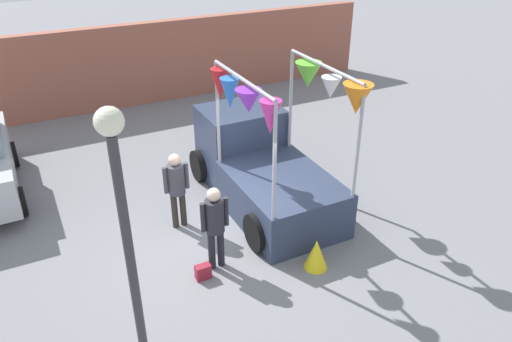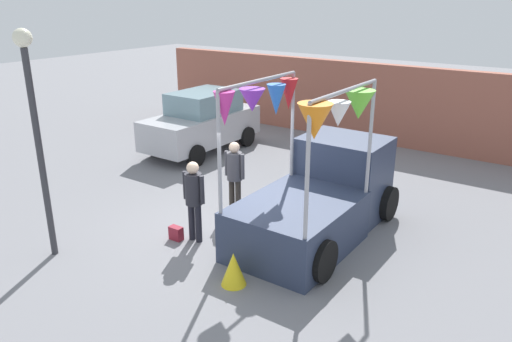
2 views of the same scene
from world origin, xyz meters
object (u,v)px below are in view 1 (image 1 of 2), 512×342
(vendor_truck, at_px, (260,161))
(handbag, at_px, (203,272))
(person_customer, at_px, (215,221))
(folded_kite_bundle_sunflower, at_px, (316,254))
(street_lamp, at_px, (125,228))
(person_vendor, at_px, (177,184))

(vendor_truck, xyz_separation_m, handbag, (-2.20, -2.05, -0.76))
(person_customer, relative_size, handbag, 6.00)
(handbag, relative_size, folded_kite_bundle_sunflower, 0.47)
(vendor_truck, relative_size, street_lamp, 0.99)
(person_vendor, bearing_deg, handbag, -95.50)
(person_customer, xyz_separation_m, street_lamp, (-1.86, -1.97, 1.70))
(person_vendor, distance_m, folded_kite_bundle_sunflower, 3.09)
(folded_kite_bundle_sunflower, bearing_deg, handbag, 161.71)
(person_vendor, xyz_separation_m, handbag, (-0.17, -1.76, -0.87))
(person_customer, relative_size, folded_kite_bundle_sunflower, 2.80)
(handbag, height_order, street_lamp, street_lamp)
(folded_kite_bundle_sunflower, bearing_deg, vendor_truck, 85.17)
(vendor_truck, height_order, person_vendor, vendor_truck)
(person_customer, distance_m, person_vendor, 1.57)
(vendor_truck, height_order, folded_kite_bundle_sunflower, vendor_truck)
(vendor_truck, relative_size, folded_kite_bundle_sunflower, 6.94)
(handbag, relative_size, street_lamp, 0.07)
(person_customer, distance_m, folded_kite_bundle_sunflower, 1.97)
(person_vendor, distance_m, handbag, 1.97)
(person_vendor, height_order, handbag, person_vendor)
(person_customer, height_order, person_vendor, person_customer)
(vendor_truck, xyz_separation_m, person_customer, (-1.85, -1.85, 0.12))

